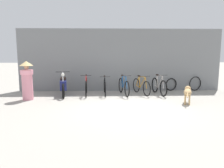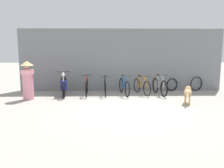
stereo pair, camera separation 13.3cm
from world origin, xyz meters
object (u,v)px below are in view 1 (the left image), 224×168
Objects in this scene: motorcycle at (63,85)px; spare_tire_left at (171,84)px; person_in_robes at (27,79)px; bicycle_2 at (124,86)px; bicycle_4 at (159,86)px; spare_tire_right at (195,84)px; bicycle_0 at (86,87)px; bicycle_1 at (105,87)px; stray_dog at (188,92)px; bicycle_3 at (141,86)px.

spare_tire_left is at bearing 90.92° from motorcycle.
motorcycle is 1.18× the size of person_in_robes.
bicycle_2 is 1.60m from bicycle_4.
spare_tire_right is at bearing 88.80° from motorcycle.
person_in_robes reaches higher than motorcycle.
bicycle_0 is 1.04× the size of bicycle_4.
spare_tire_right is (7.59, 1.76, -0.48)m from person_in_robes.
bicycle_2 is (0.85, -0.05, 0.01)m from bicycle_1.
spare_tire_left reaches higher than stray_dog.
motorcycle reaches higher than bicycle_1.
bicycle_0 is 4.29m from stray_dog.
bicycle_2 is (1.68, -0.01, -0.00)m from bicycle_0.
person_in_robes reaches higher than spare_tire_right.
stray_dog is (0.65, -1.73, 0.05)m from bicycle_4.
bicycle_2 reaches higher than stray_dog.
bicycle_4 reaches higher than bicycle_3.
bicycle_0 is 0.83m from bicycle_1.
bicycle_1 is at bearing 165.73° from person_in_robes.
spare_tire_left is (1.62, 0.79, -0.05)m from bicycle_3.
bicycle_0 is 1.12× the size of person_in_robes.
bicycle_2 reaches higher than spare_tire_right.
bicycle_3 reaches higher than stray_dog.
bicycle_2 is 2.48× the size of spare_tire_right.
bicycle_0 is at bearing -167.93° from spare_tire_left.
spare_tire_right is (1.39, 2.61, -0.07)m from stray_dog.
spare_tire_right is (2.82, 0.78, -0.01)m from bicycle_3.
person_in_robes reaches higher than bicycle_2.
spare_tire_left is at bearing 97.61° from bicycle_3.
spare_tire_right is (6.31, 0.96, -0.10)m from motorcycle.
bicycle_4 reaches higher than spare_tire_right.
bicycle_0 is at bearing -100.25° from bicycle_2.
spare_tire_right is at bearing 98.63° from bicycle_1.
bicycle_4 is (2.45, -0.06, 0.01)m from bicycle_1.
person_in_robes is (-6.20, 0.85, 0.41)m from stray_dog.
bicycle_1 is at bearing -169.58° from spare_tire_right.
stray_dog is 2.96m from spare_tire_right.
bicycle_4 is at bearing 81.16° from motorcycle.
motorcycle is at bearing -98.15° from bicycle_2.
bicycle_3 is (2.49, 0.09, -0.02)m from bicycle_0.
person_in_robes is (-3.11, -0.93, 0.47)m from bicycle_1.
bicycle_4 is 2.22m from spare_tire_right.
spare_tire_left is (2.43, 0.89, -0.06)m from bicycle_2.
bicycle_1 is at bearing -106.72° from bicycle_3.
bicycle_2 is 0.95× the size of motorcycle.
spare_tire_right is (5.31, 0.87, -0.03)m from bicycle_0.
bicycle_3 is 4.89m from person_in_robes.
bicycle_1 is 2.45m from bicycle_4.
bicycle_1 is at bearing -103.42° from bicycle_2.
person_in_robes is at bearing -71.80° from bicycle_0.
person_in_robes is (-2.28, -0.89, 0.45)m from bicycle_0.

